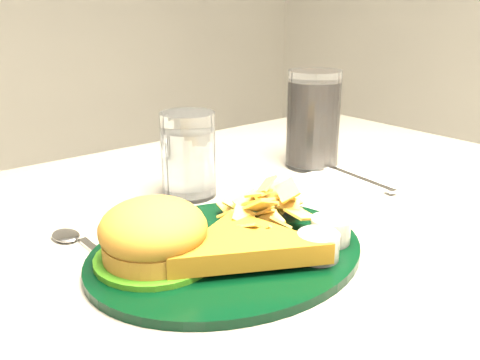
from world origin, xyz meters
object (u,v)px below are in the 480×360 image
object	(u,v)px
dinner_plate	(227,227)
water_glass	(188,155)
cola_glass	(313,120)
fork_napkin	(355,177)

from	to	relation	value
dinner_plate	water_glass	bearing A→B (deg)	70.56
water_glass	cola_glass	xyz separation A→B (m)	(0.22, -0.01, 0.02)
cola_glass	fork_napkin	xyz separation A→B (m)	(-0.00, -0.09, -0.07)
water_glass	fork_napkin	size ratio (longest dim) A/B	0.68
fork_napkin	cola_glass	bearing A→B (deg)	94.29
water_glass	cola_glass	bearing A→B (deg)	-3.36
dinner_plate	cola_glass	size ratio (longest dim) A/B	1.98
dinner_plate	fork_napkin	distance (m)	0.30
water_glass	cola_glass	size ratio (longest dim) A/B	0.76
water_glass	fork_napkin	distance (m)	0.25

